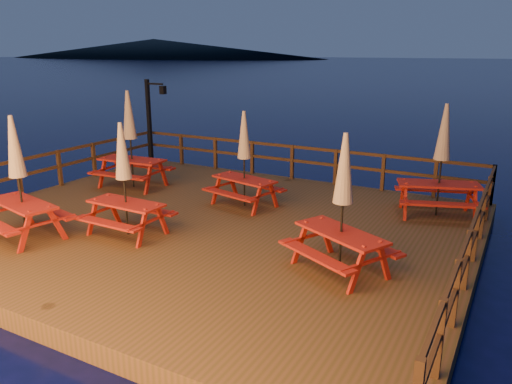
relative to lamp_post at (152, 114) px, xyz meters
The scene contains 12 objects.
ground 7.39m from the lamp_post, 40.16° to the right, with size 500.00×500.00×0.00m, color black.
deck 7.33m from the lamp_post, 40.16° to the right, with size 12.00×10.00×0.40m, color #4A3617.
deck_piles 7.48m from the lamp_post, 40.16° to the right, with size 11.44×9.44×1.40m.
railing 6.15m from the lamp_post, 27.22° to the right, with size 11.80×9.75×1.10m.
lamp_post is the anchor object (origin of this frame).
headland_left 241.46m from the lamp_post, 129.82° to the left, with size 180.00×84.00×9.00m, color black.
picnic_table_0 10.68m from the lamp_post, 31.58° to the right, with size 2.32×2.17×2.62m.
picnic_table_1 7.40m from the lamp_post, 54.87° to the right, with size 1.80×1.49×2.53m.
picnic_table_2 3.32m from the lamp_post, 61.36° to the right, with size 2.13×1.80×2.88m.
picnic_table_3 10.20m from the lamp_post, ahead, with size 2.36×2.14×2.79m.
picnic_table_4 6.23m from the lamp_post, 28.00° to the right, with size 2.04×1.80×2.52m.
picnic_table_5 7.64m from the lamp_post, 71.88° to the right, with size 2.18×1.92×2.70m.
Camera 1 is at (6.47, -9.36, 4.44)m, focal length 35.00 mm.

